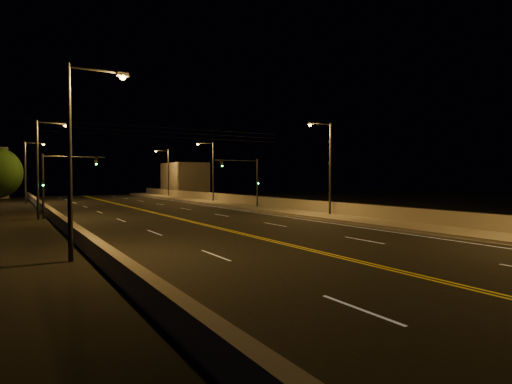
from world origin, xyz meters
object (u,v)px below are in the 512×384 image
streetlight_3 (167,170)px  streetlight_4 (77,146)px  streetlight_5 (41,162)px  traffic_signal_right (249,177)px  streetlight_2 (211,168)px  traffic_signal_left (57,177)px  streetlight_6 (28,167)px  streetlight_1 (327,162)px

streetlight_3 → streetlight_4: size_ratio=1.00×
streetlight_5 → traffic_signal_right: bearing=0.2°
streetlight_3 → streetlight_5: bearing=-124.1°
streetlight_2 → streetlight_4: size_ratio=1.00×
streetlight_5 → traffic_signal_right: (19.82, 0.08, -1.29)m
traffic_signal_right → traffic_signal_left: 18.65m
streetlight_4 → traffic_signal_right: streetlight_4 is taller
streetlight_5 → traffic_signal_left: size_ratio=1.51×
streetlight_3 → streetlight_4: same height
streetlight_4 → streetlight_6: 44.92m
streetlight_3 → streetlight_5: (-21.39, -31.55, 0.00)m
streetlight_6 → streetlight_3: bearing=18.4°
streetlight_5 → streetlight_6: bearing=90.0°
streetlight_2 → traffic_signal_right: 13.26m
traffic_signal_right → traffic_signal_left: (-18.65, 0.00, 0.00)m
streetlight_2 → streetlight_6: size_ratio=1.00×
streetlight_3 → traffic_signal_right: streetlight_3 is taller
streetlight_2 → streetlight_4: same height
traffic_signal_right → streetlight_2: bearing=83.2°
streetlight_1 → traffic_signal_left: 23.09m
streetlight_1 → traffic_signal_right: bearing=98.1°
streetlight_2 → traffic_signal_right: (-1.57, -13.10, -1.29)m
streetlight_3 → traffic_signal_left: size_ratio=1.51×
streetlight_3 → streetlight_4: 56.27m
traffic_signal_left → streetlight_4: bearing=-93.3°
streetlight_2 → streetlight_4: (-21.39, -33.67, 0.00)m
streetlight_4 → traffic_signal_right: (19.82, 20.57, -1.29)m
streetlight_1 → streetlight_4: 23.41m
streetlight_3 → streetlight_4: bearing=-112.3°
streetlight_6 → traffic_signal_right: (19.82, -24.35, -1.29)m
streetlight_3 → streetlight_4: (-21.39, -52.04, 0.00)m
streetlight_4 → streetlight_3: bearing=67.7°
streetlight_5 → streetlight_3: bearing=55.9°
streetlight_6 → streetlight_2: bearing=-27.7°
streetlight_1 → streetlight_2: (0.00, 24.17, 0.00)m
streetlight_4 → traffic_signal_left: (1.17, 20.57, -1.29)m
streetlight_2 → streetlight_5: same height
streetlight_2 → traffic_signal_left: streetlight_2 is taller
streetlight_2 → streetlight_1: bearing=-90.0°
streetlight_2 → streetlight_4: 39.89m
streetlight_1 → traffic_signal_right: 11.26m
streetlight_3 → traffic_signal_left: (-20.22, -31.47, -1.29)m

